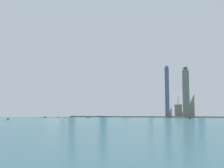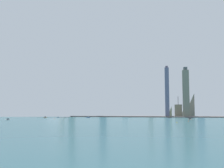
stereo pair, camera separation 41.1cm
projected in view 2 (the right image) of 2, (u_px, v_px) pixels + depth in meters
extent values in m
plane|color=#1E414A|center=(79.00, 123.00, 493.83)|extent=(6000.00, 6000.00, 0.00)
cube|color=#6C5E5B|center=(125.00, 116.00, 983.72)|extent=(710.82, 50.57, 3.62)
cylinder|color=slate|center=(74.00, 87.00, 1053.02)|extent=(12.94, 12.94, 224.26)
ellipsoid|color=#7182A2|center=(74.00, 58.00, 1063.81)|extent=(38.64, 38.64, 12.19)
torus|color=slate|center=(74.00, 59.00, 1063.40)|extent=(35.29, 35.29, 2.44)
cone|color=silver|center=(74.00, 44.00, 1069.18)|extent=(6.47, 6.47, 99.31)
cylinder|color=#969C9A|center=(52.00, 115.00, 1063.40)|extent=(109.64, 109.64, 8.28)
ellipsoid|color=silver|center=(52.00, 114.00, 1063.80)|extent=(104.16, 104.16, 64.56)
cube|color=beige|center=(151.00, 99.00, 1066.83)|extent=(16.70, 19.47, 132.76)
cube|color=#5E615E|center=(151.00, 82.00, 1073.42)|extent=(10.02, 11.68, 4.15)
cube|color=#99BBC9|center=(125.00, 111.00, 1098.66)|extent=(21.77, 13.64, 40.94)
cube|color=beige|center=(180.00, 110.00, 1011.59)|extent=(24.55, 19.40, 46.88)
cube|color=#575562|center=(180.00, 103.00, 1014.33)|extent=(14.73, 11.64, 10.00)
cube|color=slate|center=(167.00, 92.00, 972.86)|extent=(14.53, 16.35, 175.02)
cube|color=#63536C|center=(167.00, 67.00, 981.58)|extent=(8.72, 9.81, 6.34)
cube|color=beige|center=(168.00, 100.00, 1018.57)|extent=(25.65, 27.95, 125.20)
cube|color=#504C56|center=(168.00, 82.00, 1024.90)|extent=(15.39, 16.77, 6.32)
cube|color=beige|center=(73.00, 104.00, 1131.69)|extent=(13.82, 15.58, 102.00)
cube|color=gray|center=(191.00, 99.00, 1011.00)|extent=(22.83, 21.73, 130.37)
cube|color=#535D5F|center=(190.00, 80.00, 1017.64)|extent=(13.70, 13.04, 7.64)
cube|color=slate|center=(186.00, 94.00, 956.30)|extent=(21.90, 25.97, 163.48)
cube|color=#4D5658|center=(185.00, 69.00, 964.70)|extent=(13.14, 15.58, 11.05)
cube|color=slate|center=(72.00, 99.00, 1084.23)|extent=(17.46, 15.18, 140.37)
cube|color=#889BC3|center=(200.00, 96.00, 1036.78)|extent=(24.57, 21.42, 158.38)
cube|color=#C0B399|center=(62.00, 104.00, 1110.92)|extent=(20.02, 12.76, 101.59)
cube|color=gray|center=(178.00, 111.00, 977.32)|extent=(24.85, 22.01, 44.18)
cylinder|color=#4C4C51|center=(178.00, 100.00, 980.86)|extent=(1.60, 1.60, 29.34)
cube|color=slate|center=(103.00, 96.00, 1079.21)|extent=(24.00, 21.62, 161.58)
cube|color=#575566|center=(103.00, 75.00, 1087.18)|extent=(14.40, 12.97, 4.13)
cube|color=beige|center=(190.00, 119.00, 702.44)|extent=(11.67, 7.38, 1.52)
cube|color=#302B36|center=(190.00, 119.00, 702.61)|extent=(5.48, 4.14, 2.15)
cylinder|color=silver|center=(190.00, 117.00, 703.00)|extent=(0.24, 0.24, 5.85)
cube|color=navy|center=(58.00, 117.00, 894.43)|extent=(9.32, 13.48, 2.06)
cube|color=beige|center=(58.00, 117.00, 894.64)|extent=(5.13, 6.40, 2.41)
cube|color=white|center=(8.00, 120.00, 667.96)|extent=(11.11, 11.53, 1.31)
cube|color=#3C3F48|center=(8.00, 119.00, 668.14)|extent=(5.76, 5.87, 2.49)
cube|color=navy|center=(88.00, 117.00, 882.04)|extent=(10.90, 5.58, 2.33)
cube|color=#93AAAD|center=(88.00, 117.00, 882.24)|extent=(5.00, 3.18, 1.63)
cylinder|color=silver|center=(88.00, 116.00, 882.47)|extent=(0.24, 0.24, 3.28)
cube|color=beige|center=(45.00, 118.00, 845.14)|extent=(14.58, 10.87, 2.06)
cube|color=#3E3938|center=(45.00, 117.00, 845.36)|extent=(6.98, 5.77, 2.54)
cone|color=yellow|center=(177.00, 122.00, 515.97)|extent=(1.80, 1.80, 2.42)
cone|color=#E54C19|center=(54.00, 119.00, 760.92)|extent=(1.70, 1.70, 1.62)
cone|color=#E54C19|center=(188.00, 121.00, 566.39)|extent=(1.04, 1.04, 2.19)
cylinder|color=silver|center=(116.00, 56.00, 1054.49)|extent=(4.00, 22.39, 2.06)
sphere|color=silver|center=(116.00, 56.00, 1065.50)|extent=(2.06, 2.06, 2.06)
cube|color=silver|center=(116.00, 56.00, 1054.58)|extent=(24.07, 4.74, 0.50)
cube|color=silver|center=(116.00, 55.00, 1045.27)|extent=(8.51, 2.59, 0.40)
cube|color=#2D333D|center=(116.00, 54.00, 1045.58)|extent=(0.66, 1.90, 5.00)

